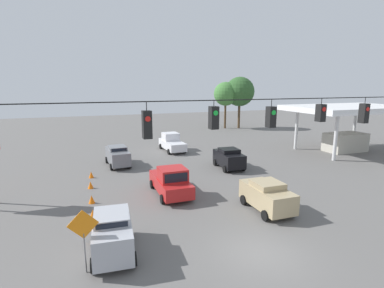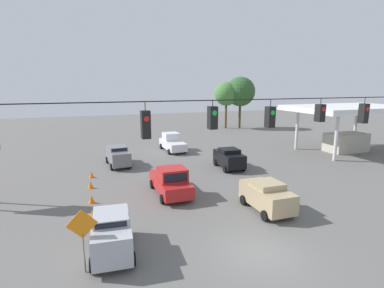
{
  "view_description": "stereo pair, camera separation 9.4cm",
  "coord_description": "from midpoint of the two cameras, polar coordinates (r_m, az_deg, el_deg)",
  "views": [
    {
      "loc": [
        7.55,
        11.01,
        7.88
      ],
      "look_at": [
        -0.46,
        -10.66,
        3.29
      ],
      "focal_mm": 28.0,
      "sensor_mm": 36.0,
      "label": 1
    },
    {
      "loc": [
        7.46,
        11.05,
        7.88
      ],
      "look_at": [
        -0.46,
        -10.66,
        3.29
      ],
      "focal_mm": 28.0,
      "sensor_mm": 36.0,
      "label": 2
    }
  ],
  "objects": [
    {
      "name": "overhead_signal_span",
      "position": [
        13.36,
        14.31,
        -0.83
      ],
      "size": [
        22.68,
        0.38,
        7.74
      ],
      "color": "#939399",
      "rests_on": "ground_plane"
    },
    {
      "name": "traffic_cone_fourth",
      "position": [
        24.61,
        -18.65,
        -7.36
      ],
      "size": [
        0.42,
        0.42,
        0.57
      ],
      "primitive_type": "cone",
      "color": "orange",
      "rests_on": "ground_plane"
    },
    {
      "name": "traffic_cone_second",
      "position": [
        19.32,
        -18.28,
        -12.52
      ],
      "size": [
        0.42,
        0.42,
        0.57
      ],
      "primitive_type": "cone",
      "color": "orange",
      "rests_on": "ground_plane"
    },
    {
      "name": "sedan_grey_withflow_far",
      "position": [
        30.44,
        -13.83,
        -2.12
      ],
      "size": [
        2.19,
        4.54,
        1.96
      ],
      "color": "slate",
      "rests_on": "ground_plane"
    },
    {
      "name": "sedan_black_oncoming_far",
      "position": [
        28.82,
        7.17,
        -2.67
      ],
      "size": [
        2.26,
        3.99,
        1.92
      ],
      "color": "black",
      "rests_on": "ground_plane"
    },
    {
      "name": "tree_horizon_right",
      "position": [
        55.71,
        9.25,
        9.8
      ],
      "size": [
        5.3,
        5.3,
        9.3
      ],
      "color": "#4C3823",
      "rests_on": "ground_plane"
    },
    {
      "name": "ground_plane",
      "position": [
        15.5,
        12.94,
        -19.64
      ],
      "size": [
        140.0,
        140.0,
        0.0
      ],
      "primitive_type": "plane",
      "color": "#605E5B"
    },
    {
      "name": "sedan_tan_crossing_near",
      "position": [
        19.79,
        14.16,
        -9.49
      ],
      "size": [
        2.1,
        4.01,
        1.9
      ],
      "color": "tan",
      "rests_on": "ground_plane"
    },
    {
      "name": "traffic_cone_nearest",
      "position": [
        16.49,
        -17.88,
        -16.78
      ],
      "size": [
        0.42,
        0.42,
        0.57
      ],
      "primitive_type": "cone",
      "color": "orange",
      "rests_on": "ground_plane"
    },
    {
      "name": "traffic_cone_fifth",
      "position": [
        27.29,
        -18.53,
        -5.53
      ],
      "size": [
        0.42,
        0.42,
        0.57
      ],
      "primitive_type": "cone",
      "color": "orange",
      "rests_on": "ground_plane"
    },
    {
      "name": "sedan_silver_parked_shoulder",
      "position": [
        15.12,
        -14.88,
        -16.03
      ],
      "size": [
        2.19,
        4.03,
        2.02
      ],
      "color": "#A8AAB2",
      "rests_on": "ground_plane"
    },
    {
      "name": "pickup_truck_red_withflow_mid",
      "position": [
        21.93,
        -3.96,
        -7.15
      ],
      "size": [
        2.28,
        5.08,
        2.12
      ],
      "color": "red",
      "rests_on": "ground_plane"
    },
    {
      "name": "work_zone_sign",
      "position": [
        13.68,
        -19.97,
        -14.99
      ],
      "size": [
        1.27,
        0.06,
        2.84
      ],
      "color": "slate",
      "rests_on": "ground_plane"
    },
    {
      "name": "gas_station",
      "position": [
        39.93,
        27.69,
        4.35
      ],
      "size": [
        13.7,
        8.87,
        5.45
      ],
      "color": "silver",
      "rests_on": "ground_plane"
    },
    {
      "name": "pickup_truck_white_oncoming_deep",
      "position": [
        36.31,
        -3.71,
        0.25
      ],
      "size": [
        2.29,
        5.2,
        2.12
      ],
      "color": "silver",
      "rests_on": "ground_plane"
    },
    {
      "name": "tree_horizon_left",
      "position": [
        54.93,
        6.6,
        9.43
      ],
      "size": [
        4.26,
        4.26,
        8.39
      ],
      "color": "#4C3823",
      "rests_on": "ground_plane"
    },
    {
      "name": "traffic_cone_third",
      "position": [
        21.64,
        -18.47,
        -9.92
      ],
      "size": [
        0.42,
        0.42,
        0.57
      ],
      "primitive_type": "cone",
      "color": "orange",
      "rests_on": "ground_plane"
    }
  ]
}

